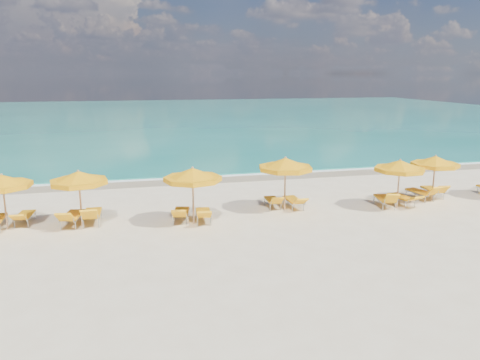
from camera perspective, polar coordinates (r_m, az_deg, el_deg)
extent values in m
plane|color=beige|center=(19.83, 1.01, -4.32)|extent=(120.00, 120.00, 0.00)
cube|color=#157666|center=(66.77, -9.43, 7.64)|extent=(120.00, 80.00, 0.30)
cube|color=tan|center=(26.83, -2.94, 0.22)|extent=(120.00, 2.60, 0.01)
cube|color=white|center=(27.60, -3.25, 0.58)|extent=(120.00, 1.20, 0.03)
cube|color=white|center=(35.85, -15.31, 2.99)|extent=(14.00, 0.36, 0.05)
cube|color=white|center=(44.61, 3.27, 5.28)|extent=(18.00, 0.30, 0.05)
cylinder|color=tan|center=(19.92, -26.77, -2.50)|extent=(0.07, 0.07, 2.11)
cone|color=#FFA80D|center=(19.73, -27.02, -0.02)|extent=(2.69, 2.69, 0.42)
cylinder|color=#FFA80D|center=(19.77, -26.96, -0.61)|extent=(2.72, 2.72, 0.17)
sphere|color=tan|center=(19.69, -27.09, 0.59)|extent=(0.09, 0.09, 0.09)
cylinder|color=tan|center=(19.21, -18.89, -2.25)|extent=(0.07, 0.07, 2.16)
cone|color=#FFA80D|center=(19.00, -19.09, 0.39)|extent=(2.64, 2.64, 0.43)
cylinder|color=#FFA80D|center=(19.05, -19.04, -0.23)|extent=(2.67, 2.67, 0.17)
sphere|color=tan|center=(18.96, -19.14, 1.05)|extent=(0.10, 0.10, 0.10)
cylinder|color=tan|center=(18.53, -5.74, -2.04)|extent=(0.07, 0.07, 2.23)
cone|color=#FFA80D|center=(18.31, -5.80, 0.79)|extent=(2.54, 2.54, 0.45)
cylinder|color=#FFA80D|center=(18.36, -5.79, 0.13)|extent=(2.56, 2.56, 0.18)
sphere|color=tan|center=(18.27, -5.82, 1.49)|extent=(0.10, 0.10, 0.10)
cylinder|color=tan|center=(20.35, 5.50, -0.59)|extent=(0.07, 0.07, 2.29)
cone|color=#FFA80D|center=(20.15, 5.56, 2.07)|extent=(2.73, 2.73, 0.46)
cylinder|color=#FFA80D|center=(20.20, 5.55, 1.45)|extent=(2.75, 2.75, 0.18)
sphere|color=tan|center=(20.11, 5.58, 2.73)|extent=(0.10, 0.10, 0.10)
cylinder|color=tan|center=(21.75, 18.74, -0.55)|extent=(0.07, 0.07, 2.14)
cone|color=#FFA80D|center=(21.58, 18.91, 1.76)|extent=(2.75, 2.75, 0.43)
cylinder|color=#FFA80D|center=(21.61, 18.87, 1.22)|extent=(2.77, 2.77, 0.17)
sphere|color=tan|center=(21.54, 18.96, 2.33)|extent=(0.09, 0.09, 0.09)
cylinder|color=tan|center=(23.62, 22.54, 0.12)|extent=(0.07, 0.07, 2.10)
cone|color=#FFA80D|center=(23.46, 22.73, 2.22)|extent=(2.56, 2.56, 0.42)
cylinder|color=#FFA80D|center=(23.49, 22.68, 1.73)|extent=(2.58, 2.58, 0.17)
sphere|color=tan|center=(23.42, 22.77, 2.74)|extent=(0.09, 0.09, 0.09)
cube|color=#FFAE0F|center=(20.62, -24.73, -3.86)|extent=(0.63, 1.23, 0.07)
cube|color=#FFAE0F|center=(19.81, -25.41, -4.13)|extent=(0.57, 0.56, 0.35)
cube|color=#FFAE0F|center=(19.68, -19.70, -4.04)|extent=(0.85, 1.45, 0.08)
cube|color=#FFAE0F|center=(18.78, -20.56, -4.26)|extent=(0.70, 0.66, 0.46)
cube|color=#FFAE0F|center=(19.66, -17.55, -3.86)|extent=(0.67, 1.43, 0.09)
cube|color=#FFAE0F|center=(18.69, -17.88, -4.01)|extent=(0.65, 0.57, 0.51)
cube|color=#FFAE0F|center=(19.19, -7.17, -3.86)|extent=(0.82, 1.37, 0.08)
cube|color=#FFAE0F|center=(18.30, -7.43, -4.08)|extent=(0.67, 0.63, 0.43)
cube|color=#FFAE0F|center=(19.03, -4.49, -3.97)|extent=(0.69, 1.30, 0.08)
cube|color=#FFAE0F|center=(18.16, -4.36, -4.23)|extent=(0.61, 0.58, 0.40)
cube|color=#FFAE0F|center=(21.01, 3.97, -2.41)|extent=(0.58, 1.19, 0.07)
cube|color=#FFAE0F|center=(20.23, 4.53, -2.52)|extent=(0.54, 0.50, 0.40)
cube|color=#FFAE0F|center=(21.03, 6.49, -2.39)|extent=(0.58, 1.25, 0.08)
cube|color=#FFAE0F|center=(20.21, 7.38, -2.58)|extent=(0.56, 0.55, 0.37)
cube|color=#FFAE0F|center=(22.00, 17.18, -2.15)|extent=(0.83, 1.40, 0.08)
cube|color=#FFAE0F|center=(21.15, 17.98, -2.15)|extent=(0.67, 0.59, 0.51)
cube|color=#FFAE0F|center=(22.58, 19.01, -1.93)|extent=(0.76, 1.34, 0.08)
cube|color=#FFAE0F|center=(21.91, 20.57, -2.14)|extent=(0.65, 0.66, 0.33)
cube|color=#FFAE0F|center=(23.83, 21.02, -1.31)|extent=(0.82, 1.39, 0.08)
cube|color=#FFAE0F|center=(23.20, 22.57, -1.25)|extent=(0.66, 0.59, 0.49)
cube|color=#FFAE0F|center=(24.57, 22.36, -1.05)|extent=(0.70, 1.32, 0.08)
cube|color=#FFAE0F|center=(23.81, 23.39, -1.05)|extent=(0.62, 0.55, 0.46)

